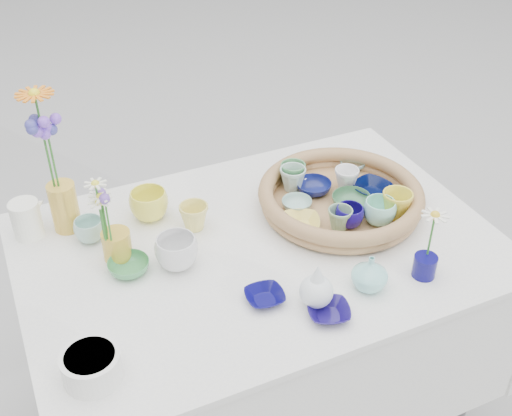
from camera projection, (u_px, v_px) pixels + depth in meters
name	position (u px, v px, depth m)	size (l,w,h in m)	color
wicker_tray	(340.00, 198.00, 1.84)	(0.47, 0.47, 0.08)	brown
tray_ceramic_0	(314.00, 187.00, 1.89)	(0.10, 0.10, 0.03)	navy
tray_ceramic_1	(372.00, 189.00, 1.89)	(0.11, 0.11, 0.03)	black
tray_ceramic_2	(397.00, 205.00, 1.77)	(0.09, 0.09, 0.08)	yellow
tray_ceramic_3	(351.00, 201.00, 1.83)	(0.11, 0.11, 0.03)	#3D7049
tray_ceramic_4	(340.00, 219.00, 1.73)	(0.07, 0.07, 0.06)	#7DA881
tray_ceramic_5	(297.00, 204.00, 1.82)	(0.09, 0.09, 0.03)	#93BBB1
tray_ceramic_6	(293.00, 179.00, 1.89)	(0.08, 0.08, 0.07)	#A8C7BD
tray_ceramic_7	(346.00, 179.00, 1.89)	(0.07, 0.07, 0.07)	white
tray_ceramic_8	(353.00, 164.00, 2.00)	(0.08, 0.08, 0.03)	#87C7D9
tray_ceramic_9	(349.00, 216.00, 1.75)	(0.08, 0.08, 0.06)	#160967
tray_ceramic_10	(301.00, 223.00, 1.75)	(0.10, 0.10, 0.03)	#DFC853
tray_ceramic_11	(380.00, 212.00, 1.75)	(0.09, 0.09, 0.07)	#90E3D2
tray_ceramic_12	(293.00, 174.00, 1.91)	(0.08, 0.08, 0.07)	#509459
loose_ceramic_0	(149.00, 205.00, 1.80)	(0.11, 0.11, 0.09)	#E9E249
loose_ceramic_1	(194.00, 217.00, 1.76)	(0.08, 0.08, 0.08)	#E8D969
loose_ceramic_2	(129.00, 267.00, 1.62)	(0.11, 0.11, 0.03)	#3E8D51
loose_ceramic_3	(177.00, 252.00, 1.63)	(0.11, 0.11, 0.09)	silver
loose_ceramic_4	(265.00, 297.00, 1.54)	(0.09, 0.09, 0.02)	#0A084D
loose_ceramic_5	(89.00, 230.00, 1.72)	(0.08, 0.08, 0.06)	#9ECCC0
loose_ceramic_6	(329.00, 312.00, 1.50)	(0.10, 0.10, 0.02)	#160D54
fluted_bowl	(92.00, 366.00, 1.34)	(0.13, 0.13, 0.07)	white
bud_vase_paleblue	(317.00, 285.00, 1.50)	(0.08, 0.08, 0.13)	white
bud_vase_seafoam	(370.00, 273.00, 1.56)	(0.09, 0.09, 0.09)	#8ADAD3
bud_vase_cobalt	(425.00, 266.00, 1.61)	(0.06, 0.06, 0.06)	#0C0956
single_daisy	(431.00, 235.00, 1.56)	(0.08, 0.08, 0.14)	white
tall_vase_yellow	(64.00, 207.00, 1.74)	(0.08, 0.08, 0.14)	gold
gerbera	(45.00, 142.00, 1.62)	(0.11, 0.11, 0.29)	orange
hydrangea	(52.00, 156.00, 1.65)	(0.07, 0.07, 0.26)	#3E3F99
white_pitcher	(27.00, 219.00, 1.73)	(0.11, 0.08, 0.11)	white
daisy_cup	(117.00, 245.00, 1.66)	(0.08, 0.08, 0.08)	gold
daisy_posy	(108.00, 208.00, 1.58)	(0.09, 0.09, 0.17)	white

